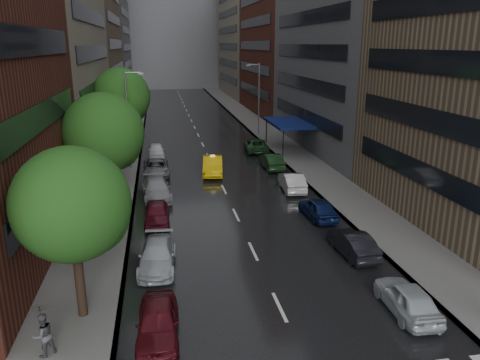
% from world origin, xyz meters
% --- Properties ---
extents(road, '(14.00, 140.00, 0.01)m').
position_xyz_m(road, '(0.00, 50.00, 0.01)').
color(road, black).
rests_on(road, ground).
extents(sidewalk_left, '(4.00, 140.00, 0.15)m').
position_xyz_m(sidewalk_left, '(-9.00, 50.00, 0.07)').
color(sidewalk_left, gray).
rests_on(sidewalk_left, ground).
extents(sidewalk_right, '(4.00, 140.00, 0.15)m').
position_xyz_m(sidewalk_right, '(9.00, 50.00, 0.07)').
color(sidewalk_right, gray).
rests_on(sidewalk_right, ground).
extents(buildings_left, '(8.00, 108.00, 38.00)m').
position_xyz_m(buildings_left, '(-15.00, 58.79, 15.99)').
color(buildings_left, maroon).
rests_on(buildings_left, ground).
extents(buildings_right, '(8.05, 109.10, 36.00)m').
position_xyz_m(buildings_right, '(15.00, 56.70, 15.03)').
color(buildings_right, '#937A5B').
rests_on(buildings_right, ground).
extents(building_far, '(40.00, 14.00, 32.00)m').
position_xyz_m(building_far, '(0.00, 118.00, 16.00)').
color(building_far, slate).
rests_on(building_far, ground).
extents(tree_near, '(4.76, 4.76, 7.59)m').
position_xyz_m(tree_near, '(-8.60, 4.65, 5.19)').
color(tree_near, '#382619').
rests_on(tree_near, ground).
extents(tree_mid, '(5.31, 5.31, 8.47)m').
position_xyz_m(tree_mid, '(-8.60, 17.41, 5.80)').
color(tree_mid, '#382619').
rests_on(tree_mid, ground).
extents(tree_far, '(5.79, 5.79, 9.23)m').
position_xyz_m(tree_far, '(-8.60, 34.69, 6.32)').
color(tree_far, '#382619').
rests_on(tree_far, ground).
extents(taxi, '(2.31, 5.11, 1.63)m').
position_xyz_m(taxi, '(-0.34, 26.85, 0.81)').
color(taxi, yellow).
rests_on(taxi, ground).
extents(parked_cars_left, '(2.42, 36.16, 1.46)m').
position_xyz_m(parked_cars_left, '(-5.40, 18.88, 0.70)').
color(parked_cars_left, '#541018').
rests_on(parked_cars_left, ground).
extents(parked_cars_right, '(2.93, 37.40, 1.48)m').
position_xyz_m(parked_cars_right, '(5.40, 20.77, 0.72)').
color(parked_cars_right, silver).
rests_on(parked_cars_right, ground).
extents(ped_black_umbrella, '(1.06, 1.04, 2.09)m').
position_xyz_m(ped_black_umbrella, '(-9.61, 2.04, 1.38)').
color(ped_black_umbrella, '#515256').
rests_on(ped_black_umbrella, sidewalk_left).
extents(street_lamp_left, '(1.74, 0.22, 9.00)m').
position_xyz_m(street_lamp_left, '(-7.72, 30.00, 4.89)').
color(street_lamp_left, gray).
rests_on(street_lamp_left, sidewalk_left).
extents(street_lamp_right, '(1.74, 0.22, 9.00)m').
position_xyz_m(street_lamp_right, '(7.72, 45.00, 4.89)').
color(street_lamp_right, gray).
rests_on(street_lamp_right, sidewalk_right).
extents(awning, '(4.00, 8.00, 3.12)m').
position_xyz_m(awning, '(8.98, 35.00, 3.13)').
color(awning, navy).
rests_on(awning, sidewalk_right).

